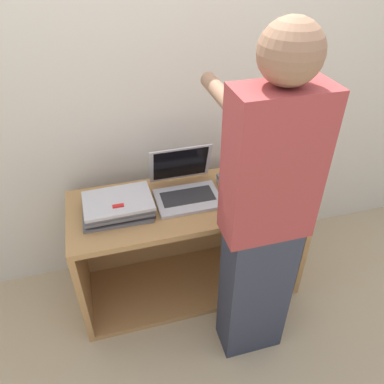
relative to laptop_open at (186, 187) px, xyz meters
name	(u,v)px	position (x,y,z in m)	size (l,w,h in m)	color
ground_plane	(200,316)	(0.00, -0.34, -0.79)	(12.00, 12.00, 0.00)	tan
wall_back	(171,99)	(0.00, 0.33, 0.41)	(8.00, 0.05, 2.40)	beige
cart	(186,238)	(0.00, 0.01, -0.42)	(1.39, 0.57, 0.73)	#A87A47
laptop_open	(186,187)	(0.00, 0.00, 0.00)	(0.37, 0.35, 0.27)	#B7B7BC
laptop_stack_left	(118,206)	(-0.40, -0.06, -0.01)	(0.40, 0.29, 0.09)	slate
laptop_stack_right	(253,184)	(0.41, -0.06, -0.02)	(0.39, 0.29, 0.07)	#B7B7BC
person	(264,221)	(0.24, -0.55, 0.14)	(0.40, 0.54, 1.82)	#2D3342
inventory_tag	(118,206)	(-0.40, -0.12, 0.04)	(0.06, 0.02, 0.01)	red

